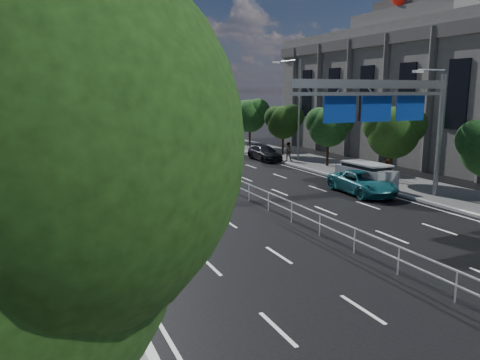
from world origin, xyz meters
TOP-DOWN VIEW (x-y plane):
  - ground at (0.00, 0.00)m, footprint 160.00×160.00m
  - kerb_near at (-9.00, 0.00)m, footprint 0.25×140.00m
  - median_fence at (0.00, 22.50)m, footprint 0.05×85.00m
  - toilet_sign at (-10.95, 0.00)m, footprint 1.62×0.18m
  - overhead_gantry at (6.74, 10.05)m, footprint 10.24×0.38m
  - streetlight_far at (10.50, 26.00)m, footprint 2.78×2.40m
  - civic_hall at (23.72, 22.00)m, footprint 14.40×36.00m
  - near_tree_back at (-11.94, 17.97)m, footprint 4.84×4.51m
  - far_tree_d at (11.25, 14.48)m, footprint 3.85×3.59m
  - far_tree_e at (11.25, 21.98)m, footprint 3.63×3.38m
  - far_tree_f at (11.24, 29.48)m, footprint 3.52×3.28m
  - far_tree_g at (11.25, 36.98)m, footprint 3.96×3.69m
  - far_tree_h at (11.24, 44.48)m, footprint 3.41×3.18m
  - white_minivan at (-3.27, 20.90)m, footprint 2.43×4.80m
  - red_bus at (-5.58, 51.41)m, footprint 3.62×10.29m
  - near_car_silver at (-1.08, 25.14)m, footprint 2.07×4.30m
  - near_car_dark at (-3.25, 48.67)m, footprint 2.04×4.75m
  - silver_minivan at (8.30, 13.57)m, footprint 1.94×4.23m
  - parked_car_teal at (7.19, 12.50)m, footprint 2.64×5.17m
  - parked_car_dark at (8.30, 27.75)m, footprint 1.92×4.59m
  - pedestrian_a at (13.22, 17.12)m, footprint 0.74×0.60m
  - pedestrian_b at (9.60, 25.72)m, footprint 1.02×1.00m

SIDE VIEW (x-z plane):
  - ground at x=0.00m, z-range 0.00..0.00m
  - kerb_near at x=-9.00m, z-range -0.01..0.15m
  - median_fence at x=0.00m, z-range 0.01..1.04m
  - parked_car_dark at x=8.30m, z-range 0.00..1.32m
  - parked_car_teal at x=7.19m, z-range 0.00..1.40m
  - near_car_silver at x=-1.08m, z-range 0.00..1.42m
  - near_car_dark at x=-3.25m, z-range 0.00..1.52m
  - silver_minivan at x=8.30m, z-range -0.01..1.71m
  - pedestrian_b at x=9.60m, z-range 0.14..1.80m
  - white_minivan at x=-3.27m, z-range -0.02..1.99m
  - pedestrian_a at x=13.22m, z-range 0.14..1.88m
  - red_bus at x=-5.58m, z-range 0.06..3.07m
  - toilet_sign at x=-10.95m, z-range 0.77..5.11m
  - far_tree_h at x=11.24m, z-range 0.97..5.88m
  - far_tree_f at x=11.24m, z-range 0.98..6.00m
  - far_tree_e at x=11.25m, z-range 0.99..6.12m
  - far_tree_d at x=11.25m, z-range 1.02..6.36m
  - far_tree_g at x=11.25m, z-range 1.03..6.48m
  - near_tree_back at x=-11.94m, z-range 1.27..7.96m
  - streetlight_far at x=10.50m, z-range 0.71..9.71m
  - overhead_gantry at x=6.74m, z-range 1.88..9.33m
  - civic_hall at x=23.72m, z-range -0.91..13.44m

